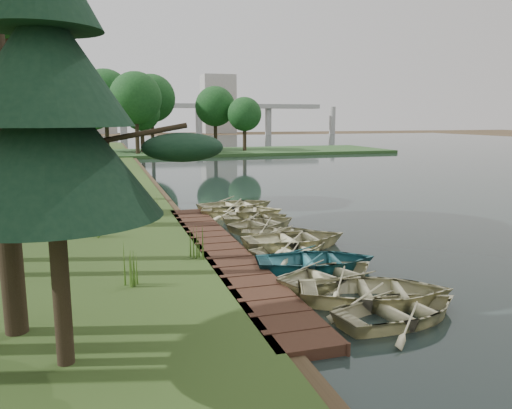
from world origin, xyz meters
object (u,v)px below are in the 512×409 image
object	(u,v)px
boardwalk	(223,253)
rowboat_0	(402,307)
rowboat_1	(376,288)
rowboat_2	(332,272)
pine_tree	(48,100)
stored_rowboat	(98,205)

from	to	relation	value
boardwalk	rowboat_0	xyz separation A→B (m)	(2.80, -6.78, 0.26)
boardwalk	rowboat_0	size ratio (longest dim) A/B	4.63
rowboat_1	rowboat_2	size ratio (longest dim) A/B	1.16
pine_tree	rowboat_0	bearing A→B (deg)	2.83
rowboat_2	boardwalk	bearing A→B (deg)	10.89
rowboat_1	pine_tree	world-z (taller)	pine_tree
rowboat_1	stored_rowboat	distance (m)	15.55
rowboat_1	pine_tree	size ratio (longest dim) A/B	0.51
boardwalk	rowboat_1	world-z (taller)	rowboat_1
rowboat_1	rowboat_2	world-z (taller)	rowboat_1
stored_rowboat	pine_tree	xyz separation A→B (m)	(-0.51, -15.46, 4.46)
rowboat_2	pine_tree	distance (m)	9.15
rowboat_2	stored_rowboat	bearing A→B (deg)	7.31
stored_rowboat	rowboat_2	bearing A→B (deg)	-140.86
rowboat_2	rowboat_0	bearing A→B (deg)	166.62
rowboat_0	rowboat_2	xyz separation A→B (m)	(-0.41, 2.97, -0.00)
boardwalk	rowboat_2	size ratio (longest dim) A/B	4.63
rowboat_2	pine_tree	world-z (taller)	pine_tree
pine_tree	rowboat_1	bearing A→B (deg)	11.78
stored_rowboat	rowboat_0	bearing A→B (deg)	-144.51
boardwalk	stored_rowboat	xyz separation A→B (m)	(-4.19, 8.30, 0.53)
boardwalk	pine_tree	distance (m)	9.91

